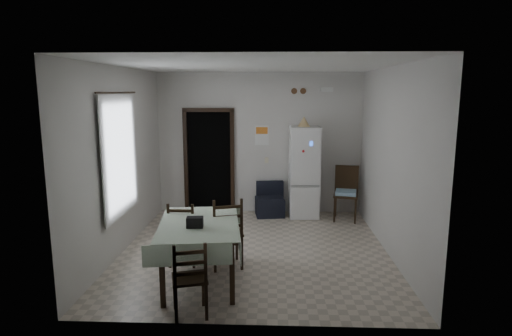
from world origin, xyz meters
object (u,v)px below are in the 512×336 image
Objects in this scene: dining_table at (200,252)px; dining_chair_far_left at (184,232)px; dining_chair_far_right at (226,231)px; navy_seat at (270,199)px; corner_chair at (346,194)px; dining_chair_near_head at (190,277)px; fridge at (304,172)px.

dining_table is 1.65× the size of dining_chair_far_left.
dining_table is at bearing 44.54° from dining_chair_far_right.
dining_chair_far_right reaches higher than navy_seat.
navy_seat is at bearing -119.20° from dining_chair_far_right.
dining_chair_near_head is (-2.37, -3.73, -0.08)m from corner_chair.
dining_chair_far_right is (-1.30, -2.58, -0.39)m from fridge.
corner_chair is at bearing -17.38° from navy_seat.
fridge is 2.02× the size of dining_chair_near_head.
dining_table is (-0.91, -3.10, 0.07)m from navy_seat.
navy_seat is 0.64× the size of corner_chair.
dining_chair_far_right reaches higher than dining_chair_near_head.
dining_chair_far_right is at bearing -115.84° from dining_chair_near_head.
fridge reaches higher than dining_table.
dining_chair_near_head is at bearing -113.54° from fridge.
dining_chair_far_left is at bearing -129.74° from fridge.
dining_table is at bearing -118.58° from corner_chair.
dining_chair_far_right is 1.16× the size of dining_chair_near_head.
dining_chair_near_head is at bearing 105.10° from dining_chair_far_left.
dining_table is 0.69m from dining_chair_far_left.
dining_chair_far_right is at bearing -118.87° from fridge.
corner_chair reaches higher than navy_seat.
fridge is 2.92m from dining_chair_far_right.
dining_chair_far_right reaches higher than dining_table.
corner_chair is at bearing -139.54° from dining_chair_far_left.
corner_chair is 1.12× the size of dining_chair_far_left.
navy_seat is 1.53m from corner_chair.
corner_chair is 3.55m from dining_chair_far_left.
fridge reaches higher than dining_chair_far_left.
fridge is 3.53m from dining_table.
fridge is at bearing 55.44° from dining_table.
navy_seat is 0.72× the size of dining_chair_far_left.
dining_table is 0.61m from dining_chair_far_right.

